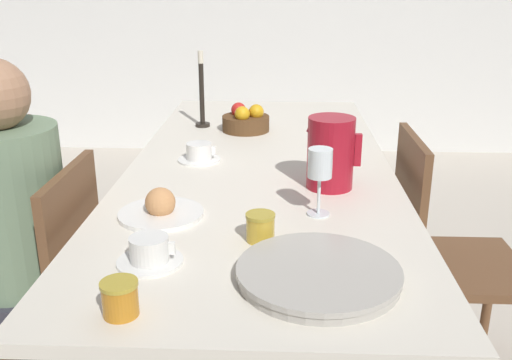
# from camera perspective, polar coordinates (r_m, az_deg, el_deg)

# --- Properties ---
(ground_plane) EXTENTS (20.00, 20.00, 0.00)m
(ground_plane) POSITION_cam_1_polar(r_m,az_deg,el_deg) (2.27, 0.35, -17.38)
(ground_plane) COLOR beige
(dining_table) EXTENTS (0.86, 2.03, 0.78)m
(dining_table) POSITION_cam_1_polar(r_m,az_deg,el_deg) (1.94, 0.39, -1.16)
(dining_table) COLOR silver
(dining_table) RESTS_ON ground_plane
(chair_person_side) EXTENTS (0.42, 0.42, 0.89)m
(chair_person_side) POSITION_cam_1_polar(r_m,az_deg,el_deg) (1.78, -20.93, -11.70)
(chair_person_side) COLOR brown
(chair_person_side) RESTS_ON ground_plane
(chair_opposite) EXTENTS (0.42, 0.42, 0.89)m
(chair_opposite) POSITION_cam_1_polar(r_m,az_deg,el_deg) (2.05, 18.03, -7.12)
(chair_opposite) COLOR brown
(chair_opposite) RESTS_ON ground_plane
(person_seated) EXTENTS (0.39, 0.41, 1.18)m
(person_seated) POSITION_cam_1_polar(r_m,az_deg,el_deg) (1.74, -24.07, -4.72)
(person_seated) COLOR #33333D
(person_seated) RESTS_ON ground_plane
(red_pitcher) EXTENTS (0.16, 0.14, 0.21)m
(red_pitcher) POSITION_cam_1_polar(r_m,az_deg,el_deg) (1.67, 7.47, 2.74)
(red_pitcher) COLOR #A31423
(red_pitcher) RESTS_ON dining_table
(wine_glass_water) EXTENTS (0.06, 0.06, 0.18)m
(wine_glass_water) POSITION_cam_1_polar(r_m,az_deg,el_deg) (1.46, 6.42, 1.33)
(wine_glass_water) COLOR white
(wine_glass_water) RESTS_ON dining_table
(teacup_near_person) EXTENTS (0.14, 0.14, 0.06)m
(teacup_near_person) POSITION_cam_1_polar(r_m,az_deg,el_deg) (1.26, -10.60, -7.11)
(teacup_near_person) COLOR white
(teacup_near_person) RESTS_ON dining_table
(teacup_across) EXTENTS (0.14, 0.14, 0.06)m
(teacup_across) POSITION_cam_1_polar(r_m,az_deg,el_deg) (1.94, -5.70, 2.67)
(teacup_across) COLOR white
(teacup_across) RESTS_ON dining_table
(serving_tray) EXTENTS (0.34, 0.34, 0.03)m
(serving_tray) POSITION_cam_1_polar(r_m,az_deg,el_deg) (1.19, 6.26, -9.32)
(serving_tray) COLOR #B7B2A8
(serving_tray) RESTS_ON dining_table
(bread_plate) EXTENTS (0.22, 0.22, 0.08)m
(bread_plate) POSITION_cam_1_polar(r_m,az_deg,el_deg) (1.50, -9.51, -2.85)
(bread_plate) COLOR white
(bread_plate) RESTS_ON dining_table
(jam_jar_amber) EXTENTS (0.07, 0.07, 0.07)m
(jam_jar_amber) POSITION_cam_1_polar(r_m,az_deg,el_deg) (1.09, -13.45, -11.28)
(jam_jar_amber) COLOR #C67A1E
(jam_jar_amber) RESTS_ON dining_table
(jam_jar_red) EXTENTS (0.07, 0.07, 0.07)m
(jam_jar_red) POSITION_cam_1_polar(r_m,az_deg,el_deg) (1.34, 0.44, -4.62)
(jam_jar_red) COLOR gold
(jam_jar_red) RESTS_ON dining_table
(fruit_bowl) EXTENTS (0.19, 0.19, 0.11)m
(fruit_bowl) POSITION_cam_1_polar(r_m,az_deg,el_deg) (2.31, -1.03, 5.95)
(fruit_bowl) COLOR brown
(fruit_bowl) RESTS_ON dining_table
(candlestick_tall) EXTENTS (0.06, 0.06, 0.31)m
(candlestick_tall) POSITION_cam_1_polar(r_m,az_deg,el_deg) (2.38, -5.44, 8.18)
(candlestick_tall) COLOR black
(candlestick_tall) RESTS_ON dining_table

